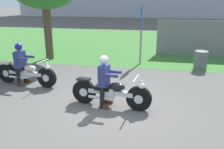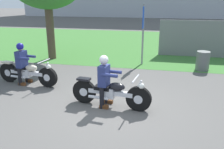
# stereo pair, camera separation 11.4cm
# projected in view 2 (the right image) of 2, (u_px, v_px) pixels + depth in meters

# --- Properties ---
(ground) EXTENTS (120.00, 120.00, 0.00)m
(ground) POSITION_uv_depth(u_px,v_px,m) (111.00, 106.00, 6.48)
(ground) COLOR #565451
(grass_verge) EXTENTS (60.00, 12.00, 0.01)m
(grass_verge) POSITION_uv_depth(u_px,v_px,m) (143.00, 43.00, 15.55)
(grass_verge) COLOR #3D7533
(grass_verge) RESTS_ON ground
(motorcycle_lead) EXTENTS (2.22, 0.66, 0.89)m
(motorcycle_lead) POSITION_uv_depth(u_px,v_px,m) (111.00, 93.00, 6.35)
(motorcycle_lead) COLOR black
(motorcycle_lead) RESTS_ON ground
(rider_lead) EXTENTS (0.59, 0.51, 1.41)m
(rider_lead) POSITION_uv_depth(u_px,v_px,m) (105.00, 77.00, 6.28)
(rider_lead) COLOR black
(rider_lead) RESTS_ON ground
(motorcycle_follow) EXTENTS (2.27, 0.66, 0.90)m
(motorcycle_follow) POSITION_uv_depth(u_px,v_px,m) (28.00, 73.00, 8.04)
(motorcycle_follow) COLOR black
(motorcycle_follow) RESTS_ON ground
(rider_follow) EXTENTS (0.59, 0.51, 1.42)m
(rider_follow) POSITION_uv_depth(u_px,v_px,m) (22.00, 60.00, 7.96)
(rider_follow) COLOR black
(rider_follow) RESTS_ON ground
(trash_can) EXTENTS (0.53, 0.53, 0.78)m
(trash_can) POSITION_uv_depth(u_px,v_px,m) (203.00, 61.00, 9.65)
(trash_can) COLOR #595E5B
(trash_can) RESTS_ON ground
(sign_banner) EXTENTS (0.08, 0.60, 2.60)m
(sign_banner) POSITION_uv_depth(u_px,v_px,m) (143.00, 25.00, 10.14)
(sign_banner) COLOR gray
(sign_banner) RESTS_ON ground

